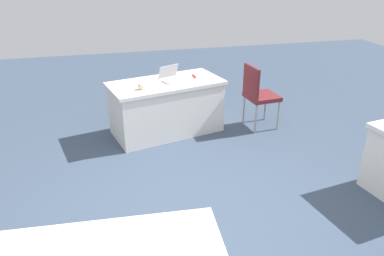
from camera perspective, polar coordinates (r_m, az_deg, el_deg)
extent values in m
plane|color=#3D4C60|center=(3.81, 0.17, -13.89)|extent=(14.40, 14.40, 0.00)
cube|color=silver|center=(5.28, -4.05, 6.82)|extent=(1.72, 1.12, 0.05)
cube|color=silver|center=(5.42, -3.93, 2.95)|extent=(1.66, 1.08, 0.72)
cylinder|color=#9E9993|center=(5.97, 11.19, 3.26)|extent=(0.03, 0.03, 0.45)
cylinder|color=#9E9993|center=(5.67, 13.11, 1.90)|extent=(0.03, 0.03, 0.45)
cylinder|color=#9E9993|center=(5.79, 7.94, 2.82)|extent=(0.03, 0.03, 0.45)
cylinder|color=#9E9993|center=(5.49, 9.75, 1.39)|extent=(0.03, 0.03, 0.45)
cube|color=maroon|center=(5.64, 10.70, 4.76)|extent=(0.49, 0.49, 0.06)
cube|color=maroon|center=(5.46, 9.08, 7.05)|extent=(0.09, 0.42, 0.45)
cube|color=silver|center=(5.30, -2.74, 7.29)|extent=(0.38, 0.33, 0.02)
cube|color=#B7B7BC|center=(5.38, -3.67, 8.69)|extent=(0.32, 0.20, 0.19)
sphere|color=beige|center=(4.99, -7.81, 6.39)|extent=(0.09, 0.09, 0.09)
cube|color=red|center=(5.50, 0.32, 7.93)|extent=(0.04, 0.18, 0.01)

